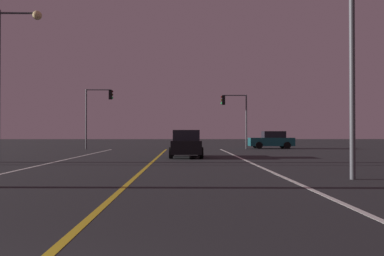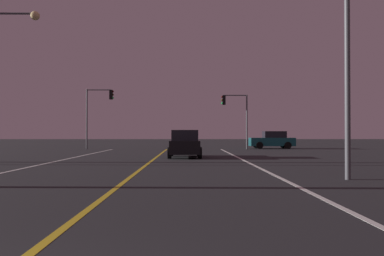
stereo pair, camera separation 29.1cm
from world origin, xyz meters
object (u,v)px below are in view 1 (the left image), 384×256
object	(u,v)px
car_ahead_far	(186,144)
street_lamp_left_mid	(9,65)
traffic_light_near_right	(234,109)
car_crossing_side	(272,140)
street_lamp_right_near	(339,37)
traffic_light_near_left	(99,105)

from	to	relation	value
car_ahead_far	street_lamp_left_mid	bearing A→B (deg)	124.48
traffic_light_near_right	street_lamp_left_mid	distance (m)	22.91
car_ahead_far	traffic_light_near_right	xyz separation A→B (m)	(4.61, 12.98, 2.98)
car_crossing_side	street_lamp_left_mid	xyz separation A→B (m)	(-16.91, -20.01, 3.92)
car_ahead_far	street_lamp_left_mid	xyz separation A→B (m)	(-8.46, -5.81, 3.92)
car_ahead_far	car_crossing_side	distance (m)	16.52
car_crossing_side	street_lamp_right_near	size ratio (longest dim) A/B	0.59
car_ahead_far	traffic_light_near_left	size ratio (longest dim) A/B	0.76
street_lamp_right_near	street_lamp_left_mid	xyz separation A→B (m)	(-13.43, 6.26, 0.07)
car_ahead_far	traffic_light_near_left	xyz separation A→B (m)	(-8.18, 12.98, 3.33)
car_ahead_far	street_lamp_right_near	size ratio (longest dim) A/B	0.59
car_ahead_far	traffic_light_near_left	bearing A→B (deg)	32.23
car_crossing_side	traffic_light_near_right	xyz separation A→B (m)	(-3.84, -1.22, 2.98)
traffic_light_near_left	street_lamp_left_mid	xyz separation A→B (m)	(-0.28, -18.79, 0.59)
car_ahead_far	street_lamp_left_mid	distance (m)	10.99
traffic_light_near_right	traffic_light_near_left	distance (m)	12.80
traffic_light_near_right	street_lamp_left_mid	bearing A→B (deg)	55.16
traffic_light_near_right	street_lamp_right_near	world-z (taller)	street_lamp_right_near
car_ahead_far	car_crossing_side	xyz separation A→B (m)	(8.45, 14.20, 0.00)
street_lamp_right_near	traffic_light_near_right	bearing A→B (deg)	-89.19
street_lamp_right_near	street_lamp_left_mid	bearing A→B (deg)	-25.00
traffic_light_near_left	street_lamp_right_near	xyz separation A→B (m)	(13.15, -25.05, 0.52)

